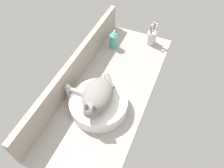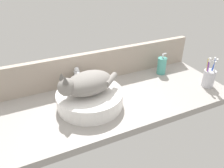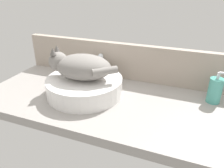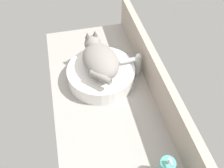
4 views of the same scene
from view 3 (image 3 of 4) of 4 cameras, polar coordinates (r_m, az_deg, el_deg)
ground_plane at (r=98.09cm, az=2.04°, el=-5.35°), size 127.07×52.66×4.00cm
backsplash_panel at (r=114.36cm, az=6.25°, el=5.59°), size 127.07×3.60×18.87cm
sink_basin at (r=101.46cm, az=-7.12°, el=-0.54°), size 34.74×34.74×8.04cm
cat at (r=97.93cm, az=-8.20°, el=4.65°), size 32.35×20.40×14.00cm
faucet at (r=115.49cm, az=-3.15°, el=4.79°), size 3.60×11.83×13.60cm
soap_dispenser at (r=103.26cm, az=25.32°, el=-1.49°), size 5.84×5.84×14.42cm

